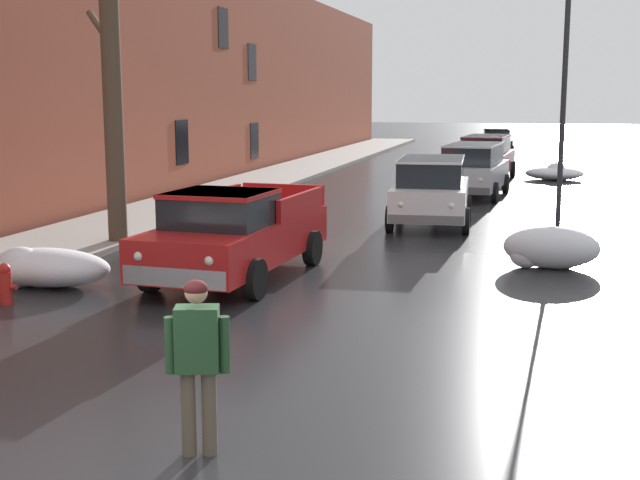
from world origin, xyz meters
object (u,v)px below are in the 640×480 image
object	(u,v)px
pickup_truck_red_approaching_near_lane	(234,233)
suv_maroon_parked_far_down_block	(486,156)
sedan_green_queued_behind_truck	(483,149)
bare_tree_second_along_sidewalk	(112,81)
fire_hydrant	(5,284)
suv_white_parked_kerbside_close	(431,189)
pedestrian_with_coffee	(198,353)
sedan_black_at_far_intersection	(496,141)
suv_silver_parked_kerbside_mid	(473,168)
street_lamp_post	(564,97)

from	to	relation	value
pickup_truck_red_approaching_near_lane	suv_maroon_parked_far_down_block	world-z (taller)	suv_maroon_parked_far_down_block
suv_maroon_parked_far_down_block	sedan_green_queued_behind_truck	xyz separation A→B (m)	(-0.64, 7.99, -0.24)
bare_tree_second_along_sidewalk	fire_hydrant	distance (m)	6.60
bare_tree_second_along_sidewalk	suv_white_parked_kerbside_close	distance (m)	8.79
suv_maroon_parked_far_down_block	fire_hydrant	size ratio (longest dim) A/B	6.97
sedan_green_queued_behind_truck	pedestrian_with_coffee	world-z (taller)	pedestrian_with_coffee
sedan_black_at_far_intersection	pedestrian_with_coffee	xyz separation A→B (m)	(-0.67, -44.05, 0.28)
sedan_green_queued_behind_truck	suv_silver_parked_kerbside_mid	bearing A→B (deg)	-87.66
suv_maroon_parked_far_down_block	sedan_green_queued_behind_truck	size ratio (longest dim) A/B	1.26
suv_white_parked_kerbside_close	street_lamp_post	bearing A→B (deg)	4.72
suv_silver_parked_kerbside_mid	pickup_truck_red_approaching_near_lane	bearing A→B (deg)	-103.11
sedan_green_queued_behind_truck	sedan_black_at_far_intersection	distance (m)	7.73
sedan_black_at_far_intersection	pedestrian_with_coffee	distance (m)	44.06
sedan_green_queued_behind_truck	pedestrian_with_coffee	xyz separation A→B (m)	(-0.37, -36.32, 0.29)
suv_maroon_parked_far_down_block	fire_hydrant	distance (m)	24.38
suv_maroon_parked_far_down_block	fire_hydrant	bearing A→B (deg)	-105.52
sedan_black_at_far_intersection	street_lamp_post	xyz separation A→B (m)	(3.01, -28.37, 2.68)
bare_tree_second_along_sidewalk	pedestrian_with_coffee	size ratio (longest dim) A/B	4.19
suv_silver_parked_kerbside_mid	pedestrian_with_coffee	size ratio (longest dim) A/B	2.74
suv_white_parked_kerbside_close	sedan_green_queued_behind_truck	bearing A→B (deg)	89.95
suv_silver_parked_kerbside_mid	suv_maroon_parked_far_down_block	size ratio (longest dim) A/B	0.98
bare_tree_second_along_sidewalk	pickup_truck_red_approaching_near_lane	bearing A→B (deg)	-34.98
suv_silver_parked_kerbside_mid	fire_hydrant	world-z (taller)	suv_silver_parked_kerbside_mid
pickup_truck_red_approaching_near_lane	pedestrian_with_coffee	distance (m)	8.09
suv_maroon_parked_far_down_block	pickup_truck_red_approaching_near_lane	bearing A→B (deg)	-99.54
pickup_truck_red_approaching_near_lane	street_lamp_post	xyz separation A→B (m)	(6.13, 7.97, 2.55)
suv_silver_parked_kerbside_mid	fire_hydrant	bearing A→B (deg)	-110.29
suv_white_parked_kerbside_close	fire_hydrant	xyz separation A→B (m)	(-5.86, -10.56, -0.63)
suv_silver_parked_kerbside_mid	pedestrian_with_coffee	world-z (taller)	suv_silver_parked_kerbside_mid
street_lamp_post	sedan_green_queued_behind_truck	bearing A→B (deg)	99.10
pickup_truck_red_approaching_near_lane	suv_maroon_parked_far_down_block	xyz separation A→B (m)	(3.47, 20.62, 0.11)
street_lamp_post	sedan_black_at_far_intersection	bearing A→B (deg)	96.07
sedan_black_at_far_intersection	fire_hydrant	bearing A→B (deg)	-98.94
pickup_truck_red_approaching_near_lane	street_lamp_post	world-z (taller)	street_lamp_post
fire_hydrant	pedestrian_with_coffee	bearing A→B (deg)	-41.37
pickup_truck_red_approaching_near_lane	suv_silver_parked_kerbside_mid	bearing A→B (deg)	76.89
sedan_green_queued_behind_truck	pedestrian_with_coffee	distance (m)	36.32
pickup_truck_red_approaching_near_lane	suv_white_parked_kerbside_close	size ratio (longest dim) A/B	1.22
suv_white_parked_kerbside_close	bare_tree_second_along_sidewalk	bearing A→B (deg)	-143.19
suv_white_parked_kerbside_close	fire_hydrant	distance (m)	12.09
suv_maroon_parked_far_down_block	street_lamp_post	size ratio (longest dim) A/B	0.80
pickup_truck_red_approaching_near_lane	suv_silver_parked_kerbside_mid	size ratio (longest dim) A/B	1.12
pickup_truck_red_approaching_near_lane	suv_white_parked_kerbside_close	xyz separation A→B (m)	(2.80, 7.70, 0.11)
pedestrian_with_coffee	pickup_truck_red_approaching_near_lane	bearing A→B (deg)	107.62
suv_white_parked_kerbside_close	suv_maroon_parked_far_down_block	world-z (taller)	same
suv_maroon_parked_far_down_block	street_lamp_post	world-z (taller)	street_lamp_post
sedan_black_at_far_intersection	fire_hydrant	size ratio (longest dim) A/B	6.42
suv_maroon_parked_far_down_block	pedestrian_with_coffee	xyz separation A→B (m)	(-1.02, -28.33, 0.05)
suv_white_parked_kerbside_close	street_lamp_post	xyz separation A→B (m)	(3.33, 0.27, 2.45)
suv_white_parked_kerbside_close	fire_hydrant	size ratio (longest dim) A/B	6.27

